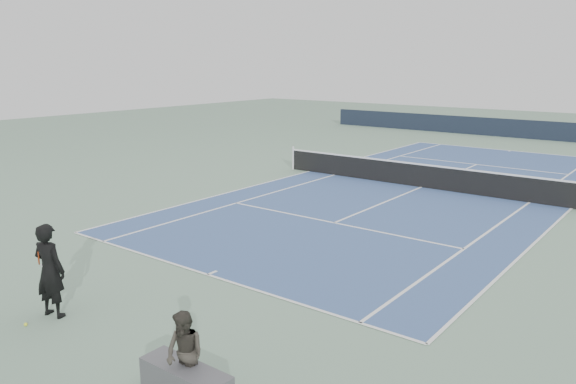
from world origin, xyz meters
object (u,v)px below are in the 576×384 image
Objects in this scene: tennis_net at (422,175)px; spectator_bench at (185,367)px; tennis_player at (50,270)px; tennis_ball at (26,324)px.

tennis_net is 8.41× the size of spectator_bench.
tennis_player is (-0.88, -15.25, 0.44)m from tennis_net.
tennis_net is at bearing 86.83° from tennis_ball.
tennis_net is 187.65× the size of tennis_ball.
tennis_ball is 0.04× the size of spectator_bench.
tennis_ball is at bearing -90.10° from tennis_player.
tennis_ball is 4.18m from spectator_bench.
tennis_net is 15.90m from spectator_bench.
spectator_bench is (4.15, 0.27, 0.45)m from tennis_ball.
spectator_bench is (3.27, -15.56, -0.02)m from tennis_net.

